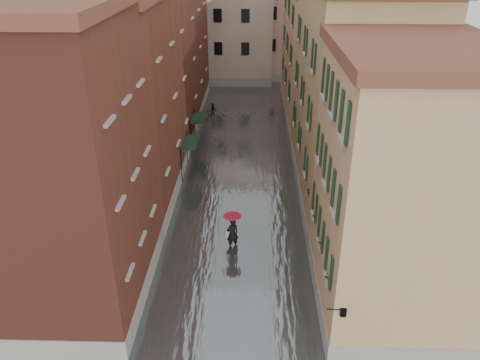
# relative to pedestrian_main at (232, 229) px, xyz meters

# --- Properties ---
(ground) EXTENTS (120.00, 120.00, 0.00)m
(ground) POSITION_rel_pedestrian_main_xyz_m (0.12, -2.12, -1.27)
(ground) COLOR #5C5C5E
(ground) RESTS_ON ground
(floodwater) EXTENTS (10.00, 60.00, 0.20)m
(floodwater) POSITION_rel_pedestrian_main_xyz_m (0.12, 10.88, -1.17)
(floodwater) COLOR #505659
(floodwater) RESTS_ON ground
(building_left_near) EXTENTS (6.00, 8.00, 13.00)m
(building_left_near) POSITION_rel_pedestrian_main_xyz_m (-6.88, -4.12, 5.23)
(building_left_near) COLOR brown
(building_left_near) RESTS_ON ground
(building_left_mid) EXTENTS (6.00, 14.00, 12.50)m
(building_left_mid) POSITION_rel_pedestrian_main_xyz_m (-6.88, 6.88, 4.98)
(building_left_mid) COLOR brown
(building_left_mid) RESTS_ON ground
(building_left_far) EXTENTS (6.00, 16.00, 14.00)m
(building_left_far) POSITION_rel_pedestrian_main_xyz_m (-6.88, 21.88, 5.73)
(building_left_far) COLOR brown
(building_left_far) RESTS_ON ground
(building_right_near) EXTENTS (6.00, 8.00, 11.50)m
(building_right_near) POSITION_rel_pedestrian_main_xyz_m (7.12, -4.12, 4.48)
(building_right_near) COLOR tan
(building_right_near) RESTS_ON ground
(building_right_mid) EXTENTS (6.00, 14.00, 13.00)m
(building_right_mid) POSITION_rel_pedestrian_main_xyz_m (7.12, 6.88, 5.23)
(building_right_mid) COLOR #95865A
(building_right_mid) RESTS_ON ground
(building_right_far) EXTENTS (6.00, 16.00, 11.50)m
(building_right_far) POSITION_rel_pedestrian_main_xyz_m (7.12, 21.88, 4.48)
(building_right_far) COLOR tan
(building_right_far) RESTS_ON ground
(building_end_cream) EXTENTS (12.00, 9.00, 13.00)m
(building_end_cream) POSITION_rel_pedestrian_main_xyz_m (-2.88, 35.88, 5.23)
(building_end_cream) COLOR beige
(building_end_cream) RESTS_ON ground
(building_end_pink) EXTENTS (10.00, 9.00, 12.00)m
(building_end_pink) POSITION_rel_pedestrian_main_xyz_m (6.12, 37.88, 4.73)
(building_end_pink) COLOR #CC9B8F
(building_end_pink) RESTS_ON ground
(awning_near) EXTENTS (1.09, 3.00, 2.80)m
(awning_near) POSITION_rel_pedestrian_main_xyz_m (-3.37, 9.01, 1.20)
(awning_near) COLOR black
(awning_near) RESTS_ON ground
(awning_far) EXTENTS (1.09, 2.70, 2.80)m
(awning_far) POSITION_rel_pedestrian_main_xyz_m (-3.37, 14.11, 1.19)
(awning_far) COLOR black
(awning_far) RESTS_ON ground
(wall_lantern) EXTENTS (0.71, 0.22, 0.35)m
(wall_lantern) POSITION_rel_pedestrian_main_xyz_m (4.45, -8.12, 1.74)
(wall_lantern) COLOR black
(wall_lantern) RESTS_ON ground
(window_planters) EXTENTS (0.59, 8.11, 0.84)m
(window_planters) POSITION_rel_pedestrian_main_xyz_m (4.24, -2.95, 2.24)
(window_planters) COLOR brown
(window_planters) RESTS_ON ground
(pedestrian_main) EXTENTS (1.02, 1.02, 2.06)m
(pedestrian_main) POSITION_rel_pedestrian_main_xyz_m (0.00, 0.00, 0.00)
(pedestrian_main) COLOR black
(pedestrian_main) RESTS_ON ground
(pedestrian_far) EXTENTS (0.85, 0.74, 1.49)m
(pedestrian_far) POSITION_rel_pedestrian_main_xyz_m (-2.73, 21.12, -0.52)
(pedestrian_far) COLOR black
(pedestrian_far) RESTS_ON ground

